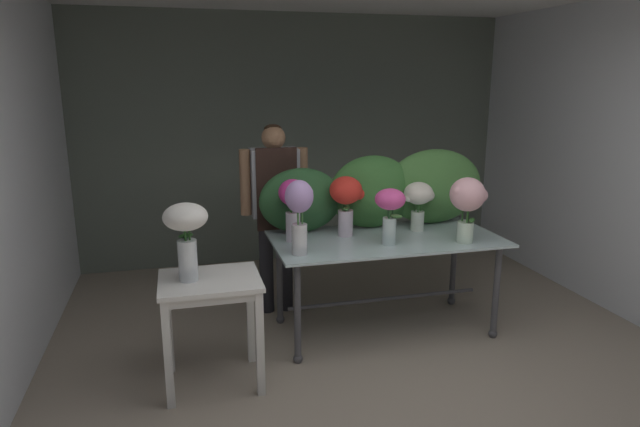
{
  "coord_description": "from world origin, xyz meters",
  "views": [
    {
      "loc": [
        -1.29,
        -2.28,
        2.0
      ],
      "look_at": [
        -0.33,
        1.38,
        1.08
      ],
      "focal_mm": 30.93,
      "sensor_mm": 36.0,
      "label": 1
    }
  ],
  "objects_px": {
    "side_table_white": "(210,295)",
    "vase_blush_carnations": "(468,200)",
    "vase_scarlet_snapdragons": "(346,198)",
    "vase_magenta_ranunculus": "(293,203)",
    "display_table_glass": "(386,252)",
    "florist": "(275,199)",
    "vase_fuchsia_hydrangea": "(390,208)",
    "vase_lilac_roses": "(300,209)",
    "vase_ivory_anemones": "(419,199)",
    "vase_white_roses_tall": "(187,230)"
  },
  "relations": [
    {
      "from": "vase_fuchsia_hydrangea",
      "to": "florist",
      "type": "bearing_deg",
      "value": 132.68
    },
    {
      "from": "vase_magenta_ranunculus",
      "to": "florist",
      "type": "bearing_deg",
      "value": 95.1
    },
    {
      "from": "florist",
      "to": "vase_white_roses_tall",
      "type": "relative_size",
      "value": 3.24
    },
    {
      "from": "vase_fuchsia_hydrangea",
      "to": "vase_lilac_roses",
      "type": "bearing_deg",
      "value": -175.2
    },
    {
      "from": "side_table_white",
      "to": "vase_white_roses_tall",
      "type": "bearing_deg",
      "value": -179.58
    },
    {
      "from": "vase_blush_carnations",
      "to": "side_table_white",
      "type": "bearing_deg",
      "value": -174.4
    },
    {
      "from": "vase_blush_carnations",
      "to": "vase_ivory_anemones",
      "type": "relative_size",
      "value": 1.24
    },
    {
      "from": "florist",
      "to": "vase_blush_carnations",
      "type": "relative_size",
      "value": 3.27
    },
    {
      "from": "display_table_glass",
      "to": "florist",
      "type": "bearing_deg",
      "value": 141.76
    },
    {
      "from": "florist",
      "to": "display_table_glass",
      "type": "bearing_deg",
      "value": -38.24
    },
    {
      "from": "vase_ivory_anemones",
      "to": "vase_lilac_roses",
      "type": "relative_size",
      "value": 0.75
    },
    {
      "from": "vase_scarlet_snapdragons",
      "to": "vase_magenta_ranunculus",
      "type": "xyz_separation_m",
      "value": [
        -0.44,
        -0.04,
        -0.0
      ]
    },
    {
      "from": "vase_fuchsia_hydrangea",
      "to": "vase_lilac_roses",
      "type": "relative_size",
      "value": 0.8
    },
    {
      "from": "vase_magenta_ranunculus",
      "to": "side_table_white",
      "type": "bearing_deg",
      "value": -140.32
    },
    {
      "from": "vase_fuchsia_hydrangea",
      "to": "vase_blush_carnations",
      "type": "relative_size",
      "value": 0.85
    },
    {
      "from": "florist",
      "to": "vase_lilac_roses",
      "type": "relative_size",
      "value": 3.06
    },
    {
      "from": "vase_blush_carnations",
      "to": "vase_ivory_anemones",
      "type": "distance_m",
      "value": 0.46
    },
    {
      "from": "vase_fuchsia_hydrangea",
      "to": "vase_ivory_anemones",
      "type": "height_order",
      "value": "vase_fuchsia_hydrangea"
    },
    {
      "from": "side_table_white",
      "to": "vase_ivory_anemones",
      "type": "xyz_separation_m",
      "value": [
        1.73,
        0.6,
        0.42
      ]
    },
    {
      "from": "florist",
      "to": "vase_ivory_anemones",
      "type": "height_order",
      "value": "florist"
    },
    {
      "from": "vase_blush_carnations",
      "to": "vase_fuchsia_hydrangea",
      "type": "bearing_deg",
      "value": 170.89
    },
    {
      "from": "vase_scarlet_snapdragons",
      "to": "vase_white_roses_tall",
      "type": "xyz_separation_m",
      "value": [
        -1.23,
        -0.6,
        -0.01
      ]
    },
    {
      "from": "side_table_white",
      "to": "vase_lilac_roses",
      "type": "bearing_deg",
      "value": 19.04
    },
    {
      "from": "side_table_white",
      "to": "vase_fuchsia_hydrangea",
      "type": "relative_size",
      "value": 1.74
    },
    {
      "from": "florist",
      "to": "vase_scarlet_snapdragons",
      "type": "height_order",
      "value": "florist"
    },
    {
      "from": "vase_fuchsia_hydrangea",
      "to": "side_table_white",
      "type": "bearing_deg",
      "value": -168.17
    },
    {
      "from": "side_table_white",
      "to": "vase_lilac_roses",
      "type": "relative_size",
      "value": 1.39
    },
    {
      "from": "display_table_glass",
      "to": "vase_ivory_anemones",
      "type": "xyz_separation_m",
      "value": [
        0.33,
        0.14,
        0.39
      ]
    },
    {
      "from": "florist",
      "to": "vase_magenta_ranunculus",
      "type": "xyz_separation_m",
      "value": [
        0.05,
        -0.52,
        0.08
      ]
    },
    {
      "from": "vase_ivory_anemones",
      "to": "vase_white_roses_tall",
      "type": "xyz_separation_m",
      "value": [
        -1.86,
        -0.6,
        0.03
      ]
    },
    {
      "from": "florist",
      "to": "vase_blush_carnations",
      "type": "bearing_deg",
      "value": -33.96
    },
    {
      "from": "vase_scarlet_snapdragons",
      "to": "vase_fuchsia_hydrangea",
      "type": "bearing_deg",
      "value": -52.13
    },
    {
      "from": "vase_scarlet_snapdragons",
      "to": "vase_lilac_roses",
      "type": "bearing_deg",
      "value": -140.78
    },
    {
      "from": "florist",
      "to": "vase_scarlet_snapdragons",
      "type": "relative_size",
      "value": 3.43
    },
    {
      "from": "florist",
      "to": "vase_blush_carnations",
      "type": "height_order",
      "value": "florist"
    },
    {
      "from": "florist",
      "to": "vase_ivory_anemones",
      "type": "bearing_deg",
      "value": -23.23
    },
    {
      "from": "display_table_glass",
      "to": "vase_fuchsia_hydrangea",
      "type": "relative_size",
      "value": 4.17
    },
    {
      "from": "side_table_white",
      "to": "vase_blush_carnations",
      "type": "bearing_deg",
      "value": 5.6
    },
    {
      "from": "florist",
      "to": "vase_blush_carnations",
      "type": "xyz_separation_m",
      "value": [
        1.31,
        -0.88,
        0.1
      ]
    },
    {
      "from": "vase_scarlet_snapdragons",
      "to": "vase_magenta_ranunculus",
      "type": "bearing_deg",
      "value": -174.53
    },
    {
      "from": "display_table_glass",
      "to": "vase_fuchsia_hydrangea",
      "type": "xyz_separation_m",
      "value": [
        -0.05,
        -0.18,
        0.4
      ]
    },
    {
      "from": "florist",
      "to": "vase_blush_carnations",
      "type": "distance_m",
      "value": 1.59
    },
    {
      "from": "vase_magenta_ranunculus",
      "to": "vase_blush_carnations",
      "type": "relative_size",
      "value": 0.96
    },
    {
      "from": "side_table_white",
      "to": "vase_blush_carnations",
      "type": "distance_m",
      "value": 2.0
    },
    {
      "from": "vase_lilac_roses",
      "to": "vase_ivory_anemones",
      "type": "bearing_deg",
      "value": 19.2
    },
    {
      "from": "display_table_glass",
      "to": "side_table_white",
      "type": "relative_size",
      "value": 2.4
    },
    {
      "from": "florist",
      "to": "vase_lilac_roses",
      "type": "bearing_deg",
      "value": -88.21
    },
    {
      "from": "vase_ivory_anemones",
      "to": "vase_magenta_ranunculus",
      "type": "bearing_deg",
      "value": -177.63
    },
    {
      "from": "florist",
      "to": "vase_scarlet_snapdragons",
      "type": "xyz_separation_m",
      "value": [
        0.48,
        -0.48,
        0.08
      ]
    },
    {
      "from": "vase_magenta_ranunculus",
      "to": "vase_fuchsia_hydrangea",
      "type": "bearing_deg",
      "value": -21.77
    }
  ]
}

